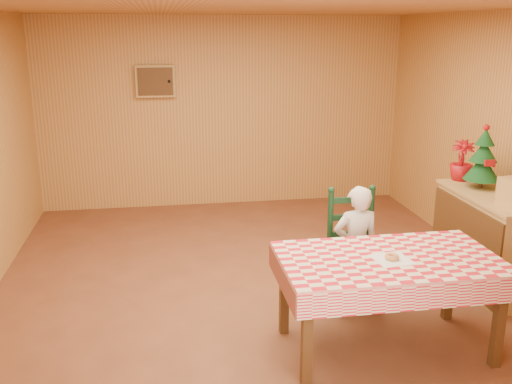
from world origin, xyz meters
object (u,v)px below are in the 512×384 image
dining_table (388,267)px  christmas_tree (483,159)px  ladder_chair (353,251)px  seated_child (356,247)px  shelf_unit (488,241)px  storage_bin (478,274)px

dining_table → christmas_tree: christmas_tree is taller
ladder_chair → seated_child: size_ratio=0.96×
shelf_unit → storage_bin: bearing=-142.8°
storage_bin → shelf_unit: bearing=37.2°
dining_table → shelf_unit: bearing=33.4°
shelf_unit → christmas_tree: bearing=88.0°
shelf_unit → christmas_tree: christmas_tree is taller
storage_bin → seated_child: bearing=-175.6°
christmas_tree → ladder_chair: bearing=-165.0°
dining_table → ladder_chair: (0.00, 0.79, -0.18)m
dining_table → seated_child: (-0.00, 0.73, -0.13)m
ladder_chair → christmas_tree: size_ratio=1.74×
dining_table → shelf_unit: shelf_unit is taller
dining_table → ladder_chair: 0.81m
dining_table → shelf_unit: 1.67m
shelf_unit → storage_bin: size_ratio=3.62×
ladder_chair → shelf_unit: 1.39m
seated_child → storage_bin: 1.33m
dining_table → storage_bin: (1.27, 0.83, -0.52)m
christmas_tree → storage_bin: size_ratio=1.81×
dining_table → ladder_chair: ladder_chair is taller
dining_table → ladder_chair: bearing=90.0°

